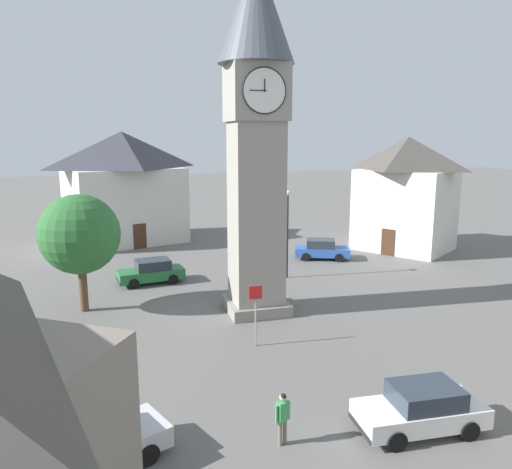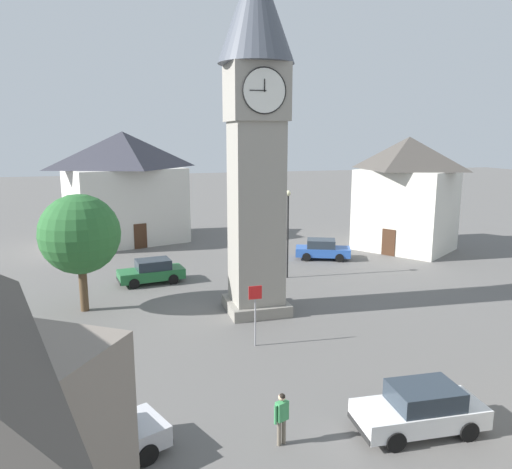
{
  "view_description": "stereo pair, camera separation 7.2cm",
  "coord_description": "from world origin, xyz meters",
  "px_view_note": "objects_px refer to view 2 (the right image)",
  "views": [
    {
      "loc": [
        7.05,
        24.53,
        9.29
      ],
      "look_at": [
        0.0,
        0.0,
        4.2
      ],
      "focal_mm": 34.88,
      "sensor_mm": 36.0,
      "label": 1
    },
    {
      "loc": [
        6.98,
        24.55,
        9.29
      ],
      "look_at": [
        0.0,
        0.0,
        4.2
      ],
      "focal_mm": 34.88,
      "sensor_mm": 36.0,
      "label": 2
    }
  ],
  "objects_px": {
    "pedestrian": "(282,414)",
    "building_terrace_right": "(406,193)",
    "tree": "(80,234)",
    "clock_tower": "(256,110)",
    "car_black_far": "(152,271)",
    "building_corner_back": "(125,186)",
    "car_white_side": "(322,249)",
    "car_red_corner": "(420,409)",
    "lamp_post": "(288,221)",
    "car_silver_kerb": "(93,444)",
    "road_sign": "(255,305)"
  },
  "relations": [
    {
      "from": "car_silver_kerb",
      "to": "car_red_corner",
      "type": "relative_size",
      "value": 1.06
    },
    {
      "from": "car_black_far",
      "to": "car_silver_kerb",
      "type": "bearing_deg",
      "value": 80.65
    },
    {
      "from": "building_terrace_right",
      "to": "road_sign",
      "type": "relative_size",
      "value": 3.37
    },
    {
      "from": "car_white_side",
      "to": "clock_tower",
      "type": "bearing_deg",
      "value": 50.19
    },
    {
      "from": "car_red_corner",
      "to": "lamp_post",
      "type": "xyz_separation_m",
      "value": [
        -1.75,
        -17.68,
        3.06
      ]
    },
    {
      "from": "lamp_post",
      "to": "clock_tower",
      "type": "bearing_deg",
      "value": 56.02
    },
    {
      "from": "car_black_far",
      "to": "building_corner_back",
      "type": "xyz_separation_m",
      "value": [
        1.14,
        -13.68,
        4.16
      ]
    },
    {
      "from": "pedestrian",
      "to": "road_sign",
      "type": "relative_size",
      "value": 0.6
    },
    {
      "from": "car_black_far",
      "to": "building_corner_back",
      "type": "distance_m",
      "value": 14.34
    },
    {
      "from": "clock_tower",
      "to": "car_black_far",
      "type": "relative_size",
      "value": 4.2
    },
    {
      "from": "building_terrace_right",
      "to": "lamp_post",
      "type": "xyz_separation_m",
      "value": [
        12.15,
        5.39,
        -0.88
      ]
    },
    {
      "from": "car_silver_kerb",
      "to": "road_sign",
      "type": "relative_size",
      "value": 1.59
    },
    {
      "from": "car_silver_kerb",
      "to": "car_red_corner",
      "type": "height_order",
      "value": "same"
    },
    {
      "from": "tree",
      "to": "car_black_far",
      "type": "bearing_deg",
      "value": -132.52
    },
    {
      "from": "pedestrian",
      "to": "lamp_post",
      "type": "height_order",
      "value": "lamp_post"
    },
    {
      "from": "pedestrian",
      "to": "road_sign",
      "type": "height_order",
      "value": "road_sign"
    },
    {
      "from": "tree",
      "to": "building_terrace_right",
      "type": "bearing_deg",
      "value": -161.32
    },
    {
      "from": "car_black_far",
      "to": "road_sign",
      "type": "xyz_separation_m",
      "value": [
        -3.74,
        11.18,
        1.14
      ]
    },
    {
      "from": "car_black_far",
      "to": "lamp_post",
      "type": "xyz_separation_m",
      "value": [
        -8.75,
        1.25,
        3.06
      ]
    },
    {
      "from": "clock_tower",
      "to": "building_terrace_right",
      "type": "xyz_separation_m",
      "value": [
        -15.89,
        -10.94,
        -5.86
      ]
    },
    {
      "from": "car_white_side",
      "to": "road_sign",
      "type": "height_order",
      "value": "road_sign"
    },
    {
      "from": "clock_tower",
      "to": "car_silver_kerb",
      "type": "height_order",
      "value": "clock_tower"
    },
    {
      "from": "pedestrian",
      "to": "building_terrace_right",
      "type": "height_order",
      "value": "building_terrace_right"
    },
    {
      "from": "building_terrace_right",
      "to": "lamp_post",
      "type": "bearing_deg",
      "value": 23.94
    },
    {
      "from": "building_terrace_right",
      "to": "road_sign",
      "type": "bearing_deg",
      "value": 41.75
    },
    {
      "from": "car_red_corner",
      "to": "car_black_far",
      "type": "xyz_separation_m",
      "value": [
        7.01,
        -18.93,
        0.0
      ]
    },
    {
      "from": "car_white_side",
      "to": "car_black_far",
      "type": "height_order",
      "value": "same"
    },
    {
      "from": "car_red_corner",
      "to": "clock_tower",
      "type": "bearing_deg",
      "value": -80.68
    },
    {
      "from": "pedestrian",
      "to": "building_terrace_right",
      "type": "distance_m",
      "value": 29.32
    },
    {
      "from": "car_red_corner",
      "to": "car_black_far",
      "type": "bearing_deg",
      "value": -69.69
    },
    {
      "from": "car_white_side",
      "to": "building_terrace_right",
      "type": "relative_size",
      "value": 0.47
    },
    {
      "from": "car_white_side",
      "to": "car_red_corner",
      "type": "bearing_deg",
      "value": 74.52
    },
    {
      "from": "car_black_far",
      "to": "building_terrace_right",
      "type": "relative_size",
      "value": 0.46
    },
    {
      "from": "car_silver_kerb",
      "to": "car_white_side",
      "type": "relative_size",
      "value": 1.0
    },
    {
      "from": "pedestrian",
      "to": "car_red_corner",
      "type": "bearing_deg",
      "value": 173.26
    },
    {
      "from": "clock_tower",
      "to": "car_black_far",
      "type": "height_order",
      "value": "clock_tower"
    },
    {
      "from": "building_terrace_right",
      "to": "lamp_post",
      "type": "distance_m",
      "value": 13.32
    },
    {
      "from": "clock_tower",
      "to": "tree",
      "type": "xyz_separation_m",
      "value": [
        8.9,
        -2.56,
        -6.36
      ]
    },
    {
      "from": "building_terrace_right",
      "to": "clock_tower",
      "type": "bearing_deg",
      "value": 34.56
    },
    {
      "from": "car_black_far",
      "to": "building_corner_back",
      "type": "bearing_deg",
      "value": -85.22
    },
    {
      "from": "car_red_corner",
      "to": "car_white_side",
      "type": "height_order",
      "value": "same"
    },
    {
      "from": "car_black_far",
      "to": "tree",
      "type": "distance_m",
      "value": 6.69
    },
    {
      "from": "car_red_corner",
      "to": "tree",
      "type": "distance_m",
      "value": 18.61
    },
    {
      "from": "building_corner_back",
      "to": "lamp_post",
      "type": "xyz_separation_m",
      "value": [
        -9.9,
        14.93,
        -1.11
      ]
    },
    {
      "from": "car_white_side",
      "to": "tree",
      "type": "bearing_deg",
      "value": 22.65
    },
    {
      "from": "tree",
      "to": "lamp_post",
      "type": "xyz_separation_m",
      "value": [
        -12.64,
        -2.99,
        -0.38
      ]
    },
    {
      "from": "road_sign",
      "to": "car_red_corner",
      "type": "bearing_deg",
      "value": 112.87
    },
    {
      "from": "car_white_side",
      "to": "pedestrian",
      "type": "height_order",
      "value": "pedestrian"
    },
    {
      "from": "tree",
      "to": "building_terrace_right",
      "type": "relative_size",
      "value": 0.67
    },
    {
      "from": "clock_tower",
      "to": "car_red_corner",
      "type": "height_order",
      "value": "clock_tower"
    }
  ]
}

